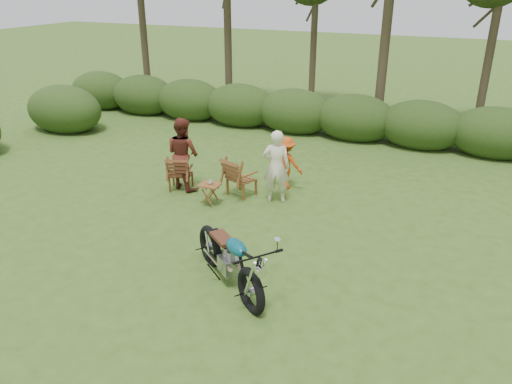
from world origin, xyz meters
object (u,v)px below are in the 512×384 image
at_px(cup, 210,182).
at_px(child, 285,188).
at_px(lawn_chair_right, 242,195).
at_px(motorcycle, 229,283).
at_px(adult_b, 185,188).
at_px(lawn_chair_left, 182,188).
at_px(side_table, 210,194).
at_px(adult_a, 276,201).

height_order(cup, child, child).
xyz_separation_m(lawn_chair_right, cup, (-0.41, -0.76, 0.53)).
xyz_separation_m(motorcycle, adult_b, (-2.84, 3.22, 0.00)).
xyz_separation_m(lawn_chair_left, side_table, (1.08, -0.51, 0.24)).
bearing_deg(cup, motorcycle, -55.67).
height_order(lawn_chair_right, adult_b, adult_b).
xyz_separation_m(motorcycle, cup, (-1.80, 2.64, 0.53)).
relative_size(lawn_chair_right, child, 0.73).
relative_size(adult_a, child, 1.31).
height_order(motorcycle, lawn_chair_right, motorcycle).
distance_m(adult_b, child, 2.43).
xyz_separation_m(cup, child, (1.19, 1.55, -0.53)).
xyz_separation_m(motorcycle, adult_a, (-0.54, 3.40, 0.00)).
distance_m(lawn_chair_right, side_table, 0.90).
xyz_separation_m(lawn_chair_left, adult_a, (2.36, 0.25, 0.00)).
height_order(cup, adult_a, adult_a).
relative_size(motorcycle, side_table, 4.52).
distance_m(motorcycle, adult_b, 4.30).
bearing_deg(side_table, child, 52.30).
xyz_separation_m(lawn_chair_right, lawn_chair_left, (-1.50, -0.25, 0.00)).
bearing_deg(adult_b, lawn_chair_right, -156.01).
bearing_deg(motorcycle, side_table, 162.29).
bearing_deg(motorcycle, lawn_chair_left, 170.31).
relative_size(lawn_chair_right, lawn_chair_left, 1.08).
bearing_deg(child, cup, 56.35).
xyz_separation_m(lawn_chair_right, side_table, (-0.42, -0.76, 0.24)).
bearing_deg(adult_b, lawn_chair_left, 74.15).
height_order(lawn_chair_left, cup, cup).
height_order(lawn_chair_left, adult_b, adult_b).
height_order(lawn_chair_right, side_table, side_table).
relative_size(cup, adult_a, 0.07).
bearing_deg(lawn_chair_right, side_table, 79.09).
bearing_deg(adult_a, cup, 15.61).
bearing_deg(side_table, adult_a, 30.81).
relative_size(adult_a, adult_b, 0.96).
xyz_separation_m(motorcycle, lawn_chair_left, (-2.89, 3.14, 0.00)).
bearing_deg(lawn_chair_left, cup, 135.70).
distance_m(cup, adult_a, 1.57).
bearing_deg(lawn_chair_left, motorcycle, 113.09).
bearing_deg(lawn_chair_left, child, -174.76).
xyz_separation_m(lawn_chair_right, child, (0.79, 0.80, 0.00)).
xyz_separation_m(lawn_chair_right, adult_b, (-1.44, -0.17, 0.00)).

